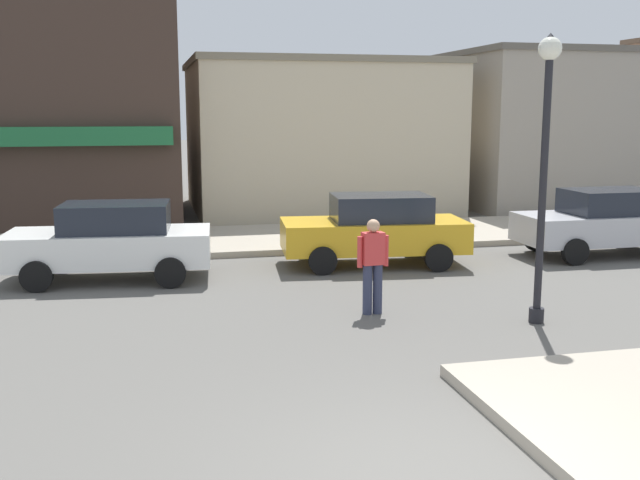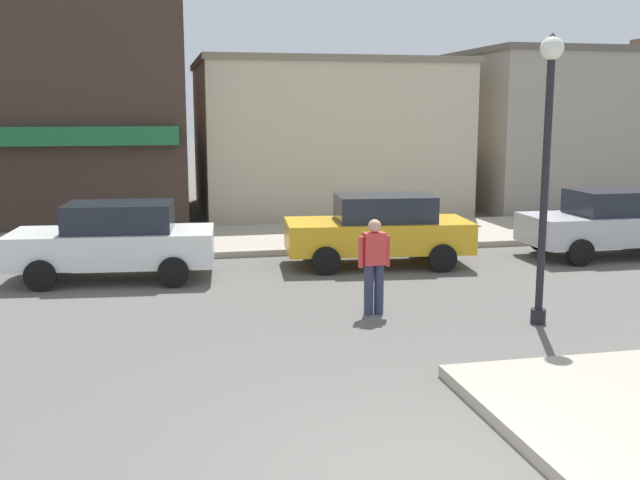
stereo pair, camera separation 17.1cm
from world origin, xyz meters
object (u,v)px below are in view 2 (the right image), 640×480
(lamp_post, at_px, (547,138))
(parked_car_second, at_px, (379,229))
(parked_car_third, at_px, (612,222))
(parked_car_nearest, at_px, (115,240))
(pedestrian_crossing_near, at_px, (374,263))

(lamp_post, relative_size, parked_car_second, 1.09)
(parked_car_third, bearing_deg, lamp_post, -132.82)
(lamp_post, distance_m, parked_car_third, 6.83)
(parked_car_second, bearing_deg, parked_car_nearest, -177.93)
(parked_car_nearest, bearing_deg, pedestrian_crossing_near, -39.77)
(lamp_post, xyz_separation_m, parked_car_second, (-1.18, 4.94, -2.15))
(parked_car_third, relative_size, pedestrian_crossing_near, 2.49)
(lamp_post, distance_m, parked_car_nearest, 8.55)
(parked_car_second, distance_m, parked_car_third, 5.59)
(parked_car_nearest, distance_m, parked_car_third, 11.19)
(parked_car_nearest, distance_m, parked_car_second, 5.61)
(lamp_post, xyz_separation_m, pedestrian_crossing_near, (-2.43, 1.11, -2.09))
(lamp_post, bearing_deg, pedestrian_crossing_near, 155.35)
(parked_car_third, distance_m, pedestrian_crossing_near, 7.74)
(parked_car_third, xyz_separation_m, pedestrian_crossing_near, (-6.83, -3.64, 0.06))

